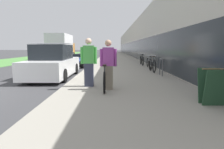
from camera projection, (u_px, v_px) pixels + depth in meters
The scene contains 14 objects.
sidewalk_slab at pixel (117, 58), 26.62m from camera, with size 4.79×70.00×0.11m.
storefront_facade at pixel (160, 42), 34.18m from camera, with size 10.01×70.00×4.95m.
lawn_strip at pixel (41, 57), 30.65m from camera, with size 5.41×70.00×0.03m.
tandem_bicycle at pixel (106, 77), 6.99m from camera, with size 0.52×2.55×0.86m.
person_rider at pixel (109, 65), 6.61m from camera, with size 0.56×0.22×1.65m.
person_bystander at pixel (90, 62), 7.14m from camera, with size 0.59×0.23×1.73m.
bike_rack_hoop at pixel (162, 65), 9.93m from camera, with size 0.05×0.60×0.84m.
cruiser_bike_nearest at pixel (153, 65), 11.49m from camera, with size 0.52×1.77×0.93m.
cruiser_bike_middle at pixel (150, 63), 13.63m from camera, with size 0.52×1.77×0.83m.
cruiser_bike_farthest at pixel (143, 60), 15.86m from camera, with size 0.52×1.78×0.89m.
sandwich_board_sign at pixel (214, 87), 4.87m from camera, with size 0.56×0.56×0.90m.
parked_sedan_curbside at pixel (54, 63), 9.98m from camera, with size 1.91×4.70×1.71m.
vintage_roadster_curbside at pixel (75, 61), 15.69m from camera, with size 1.82×4.32×0.97m.
moving_truck at pixel (62, 47), 25.54m from camera, with size 2.40×6.56×3.12m.
Camera 1 is at (4.92, -5.67, 1.52)m, focal length 32.00 mm.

